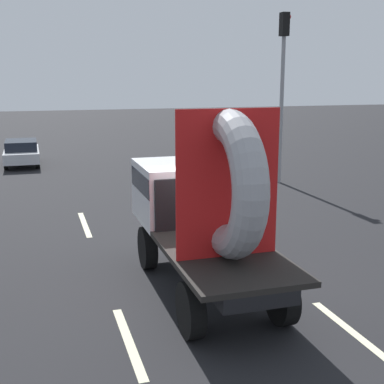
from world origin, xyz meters
The scene contains 8 objects.
ground_plane centered at (0.00, 0.00, 0.00)m, with size 120.00×120.00×0.00m, color black.
flatbed_truck centered at (-0.29, 0.29, 1.80)m, with size 2.02×5.51×3.83m.
distant_sedan centered at (-4.09, 17.43, 0.67)m, with size 1.64×3.84×1.25m.
traffic_light centered at (6.24, 9.80, 4.35)m, with size 0.42×0.36×6.79m.
lane_dash_left_near centered at (-2.19, -1.72, 0.00)m, with size 2.54×0.16×0.01m, color beige.
lane_dash_left_far centered at (-2.19, 5.71, 0.00)m, with size 2.78×0.16×0.01m, color beige.
lane_dash_right_near centered at (1.60, -2.60, 0.00)m, with size 2.64×0.16×0.01m, color beige.
lane_dash_right_far centered at (1.60, 6.02, 0.00)m, with size 2.24×0.16×0.01m, color beige.
Camera 1 is at (-3.53, -9.76, 4.38)m, focal length 49.14 mm.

